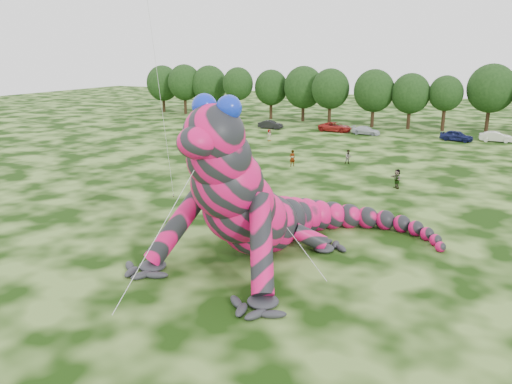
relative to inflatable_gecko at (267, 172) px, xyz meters
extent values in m
plane|color=#16330A|center=(3.17, -0.16, -5.07)|extent=(240.00, 240.00, 0.00)
cylinder|color=silver|center=(-11.35, 4.75, 3.63)|extent=(0.02, 0.02, 18.17)
cylinder|color=#382314|center=(-12.30, 7.18, -4.95)|extent=(0.08, 0.08, 0.24)
imported|color=white|center=(-29.77, 46.03, -4.36)|extent=(4.42, 2.38, 1.43)
imported|color=black|center=(-21.33, 47.17, -4.40)|extent=(4.09, 1.51, 1.34)
imported|color=maroon|center=(-10.88, 48.85, -4.35)|extent=(5.35, 2.70, 1.45)
imported|color=silver|center=(-5.78, 48.11, -4.45)|extent=(4.41, 2.02, 1.25)
imported|color=#141A4A|center=(7.13, 48.13, -4.32)|extent=(4.70, 2.62, 1.51)
imported|color=silver|center=(12.14, 49.80, -4.36)|extent=(4.49, 2.00, 1.43)
imported|color=gray|center=(-7.60, 22.89, -4.16)|extent=(0.77, 0.79, 1.82)
imported|color=gray|center=(-16.68, 36.56, -4.26)|extent=(0.74, 0.92, 1.62)
imported|color=gray|center=(4.54, 18.65, -4.17)|extent=(1.44, 1.65, 1.80)
imported|color=gray|center=(-2.34, 26.63, -4.26)|extent=(0.99, 0.94, 1.62)
camera|label=1|loc=(12.55, -27.05, 7.12)|focal=35.00mm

